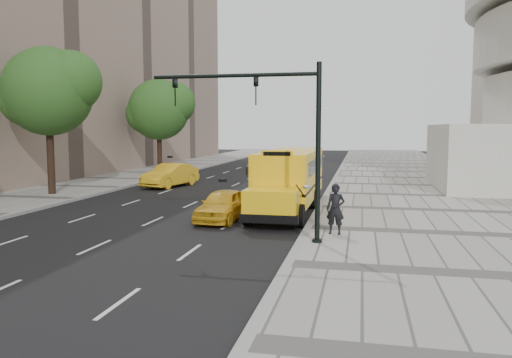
% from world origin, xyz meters
% --- Properties ---
extents(ground, '(140.00, 140.00, 0.00)m').
position_xyz_m(ground, '(0.00, 0.00, 0.00)').
color(ground, black).
rests_on(ground, ground).
extents(sidewalk_museum, '(12.00, 140.00, 0.15)m').
position_xyz_m(sidewalk_museum, '(12.00, 0.00, 0.07)').
color(sidewalk_museum, '#999791').
rests_on(sidewalk_museum, ground).
extents(sidewalk_far, '(6.00, 140.00, 0.15)m').
position_xyz_m(sidewalk_far, '(-11.00, 0.00, 0.07)').
color(sidewalk_far, '#999791').
rests_on(sidewalk_far, ground).
extents(curb_museum, '(0.30, 140.00, 0.15)m').
position_xyz_m(curb_museum, '(6.00, 0.00, 0.07)').
color(curb_museum, gray).
rests_on(curb_museum, ground).
extents(curb_far, '(0.30, 140.00, 0.15)m').
position_xyz_m(curb_far, '(-8.00, 0.00, 0.07)').
color(curb_far, gray).
rests_on(curb_far, ground).
extents(tree_b, '(5.99, 5.32, 9.02)m').
position_xyz_m(tree_b, '(-10.40, 1.55, 6.40)').
color(tree_b, black).
rests_on(tree_b, ground).
extents(tree_c, '(6.34, 5.64, 8.71)m').
position_xyz_m(tree_c, '(-10.39, 18.33, 5.93)').
color(tree_c, black).
rests_on(tree_c, ground).
extents(school_bus, '(2.96, 11.56, 3.19)m').
position_xyz_m(school_bus, '(4.50, -0.20, 1.76)').
color(school_bus, yellow).
rests_on(school_bus, ground).
extents(taxi_near, '(1.88, 4.22, 1.41)m').
position_xyz_m(taxi_near, '(2.00, -4.15, 0.71)').
color(taxi_near, gold).
rests_on(taxi_near, ground).
extents(taxi_far, '(2.84, 5.28, 1.65)m').
position_xyz_m(taxi_far, '(-5.21, 7.69, 0.83)').
color(taxi_far, gold).
rests_on(taxi_far, ground).
extents(pedestrian, '(0.76, 0.56, 1.92)m').
position_xyz_m(pedestrian, '(7.15, -6.75, 1.11)').
color(pedestrian, black).
rests_on(pedestrian, sidewalk_museum).
extents(traffic_signal, '(6.18, 0.36, 6.40)m').
position_xyz_m(traffic_signal, '(5.19, -8.23, 4.09)').
color(traffic_signal, black).
rests_on(traffic_signal, ground).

